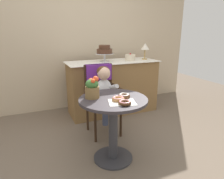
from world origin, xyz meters
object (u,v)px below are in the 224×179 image
Objects in this scene: donut_mid at (118,99)px; round_layer_cake at (130,57)px; cafe_table at (113,117)px; table_lamp at (145,47)px; flower_vase at (92,88)px; donut_side at (125,103)px; wicker_chair at (101,88)px; seated_child at (105,88)px; donut_front at (124,96)px; tiered_cake_stand at (105,51)px.

round_layer_cake is at bearing 57.91° from donut_mid.
table_lamp is at bearing 47.83° from cafe_table.
round_layer_cake is 0.61× the size of table_lamp.
flower_vase is at bearing -132.37° from round_layer_cake.
round_layer_cake is at bearing 60.45° from donut_side.
donut_side is (0.01, -0.12, -0.00)m from donut_mid.
round_layer_cake reaches higher than wicker_chair.
round_layer_cake is at bearing 44.01° from seated_child.
seated_child is at bearing -93.18° from wicker_chair.
donut_front is 0.44× the size of table_lamp.
tiered_cake_stand is 1.71× the size of round_layer_cake.
tiered_cake_stand reaches higher than donut_front.
flower_vase reaches higher than cafe_table.
seated_child is 0.91m from tiered_cake_stand.
seated_child reaches higher than donut_side.
round_layer_cake is at bearing 59.80° from donut_front.
round_layer_cake is (0.46, -0.04, -0.13)m from tiered_cake_stand.
donut_front reaches higher than donut_mid.
donut_mid is at bearing -100.19° from wicker_chair.
table_lamp reaches higher than seated_child.
cafe_table is 2.40× the size of tiered_cake_stand.
donut_mid is at bearing -129.87° from table_lamp.
seated_child is at bearing 78.32° from cafe_table.
tiered_cake_stand is (0.41, 1.30, 0.57)m from cafe_table.
table_lamp is at bearing 26.47° from wicker_chair.
cafe_table is 0.32m from donut_side.
donut_side is 0.40m from flower_vase.
table_lamp reaches higher than donut_mid.
seated_child reaches higher than donut_front.
seated_child is 0.76m from donut_side.
donut_side is (0.03, -0.21, 0.23)m from cafe_table.
seated_child is 3.14× the size of flower_vase.
tiered_cake_stand reaches higher than round_layer_cake.
donut_side is 1.60m from tiered_cake_stand.
cafe_table is at bearing -102.28° from wicker_chair.
donut_side reaches higher than cafe_table.
round_layer_cake is at bearing 34.05° from wicker_chair.
wicker_chair is at bearing 89.95° from donut_front.
donut_mid is (-0.10, -0.78, 0.10)m from wicker_chair.
donut_front is 0.55× the size of flower_vase.
table_lamp is at bearing 50.13° from donut_mid.
donut_mid reaches higher than donut_side.
donut_side is at bearing -104.02° from tiered_cake_stand.
donut_front reaches higher than cafe_table.
wicker_chair is 1.31m from table_lamp.
donut_front is 0.42× the size of tiered_cake_stand.
flower_vase is (-0.30, -0.59, 0.19)m from wicker_chair.
donut_front is (0.11, -0.03, 0.24)m from cafe_table.
donut_mid is 0.74× the size of round_layer_cake.
tiered_cake_stand is 0.77m from table_lamp.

